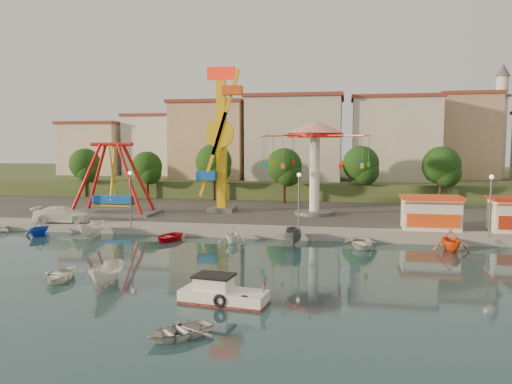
% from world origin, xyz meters
% --- Properties ---
extents(ground, '(200.00, 200.00, 0.00)m').
position_xyz_m(ground, '(0.00, 0.00, 0.00)').
color(ground, '#15343B').
rests_on(ground, ground).
extents(quay_deck, '(200.00, 100.00, 0.60)m').
position_xyz_m(quay_deck, '(0.00, 62.00, 0.30)').
color(quay_deck, '#9E998E').
rests_on(quay_deck, ground).
extents(asphalt_pad, '(90.00, 28.00, 0.01)m').
position_xyz_m(asphalt_pad, '(0.00, 30.00, 0.60)').
color(asphalt_pad, '#4C4944').
rests_on(asphalt_pad, quay_deck).
extents(hill_terrace, '(200.00, 60.00, 3.00)m').
position_xyz_m(hill_terrace, '(0.00, 67.00, 1.50)').
color(hill_terrace, '#384C26').
rests_on(hill_terrace, ground).
extents(pirate_ship_ride, '(10.00, 5.00, 8.00)m').
position_xyz_m(pirate_ship_ride, '(-13.59, 20.71, 4.39)').
color(pirate_ship_ride, '#59595E').
rests_on(pirate_ship_ride, quay_deck).
extents(kamikaze_tower, '(4.22, 3.10, 16.50)m').
position_xyz_m(kamikaze_tower, '(-1.88, 24.50, 8.59)').
color(kamikaze_tower, '#59595E').
rests_on(kamikaze_tower, quay_deck).
extents(wave_swinger, '(11.60, 11.60, 10.40)m').
position_xyz_m(wave_swinger, '(8.66, 24.13, 8.20)').
color(wave_swinger, '#59595E').
rests_on(wave_swinger, quay_deck).
extents(booth_left, '(5.40, 3.78, 3.08)m').
position_xyz_m(booth_left, '(19.83, 16.49, 2.16)').
color(booth_left, white).
rests_on(booth_left, quay_deck).
extents(lamp_post_1, '(0.14, 0.14, 5.00)m').
position_xyz_m(lamp_post_1, '(-8.00, 13.00, 3.10)').
color(lamp_post_1, '#59595E').
rests_on(lamp_post_1, quay_deck).
extents(lamp_post_2, '(0.14, 0.14, 5.00)m').
position_xyz_m(lamp_post_2, '(8.00, 13.00, 3.10)').
color(lamp_post_2, '#59595E').
rests_on(lamp_post_2, quay_deck).
extents(lamp_post_3, '(0.14, 0.14, 5.00)m').
position_xyz_m(lamp_post_3, '(24.00, 13.00, 3.10)').
color(lamp_post_3, '#59595E').
rests_on(lamp_post_3, quay_deck).
extents(tree_0, '(4.60, 4.60, 7.19)m').
position_xyz_m(tree_0, '(-26.00, 36.98, 5.47)').
color(tree_0, '#382314').
rests_on(tree_0, quay_deck).
extents(tree_1, '(4.35, 4.35, 6.80)m').
position_xyz_m(tree_1, '(-16.00, 36.24, 5.20)').
color(tree_1, '#382314').
rests_on(tree_1, quay_deck).
extents(tree_2, '(5.02, 5.02, 7.85)m').
position_xyz_m(tree_2, '(-6.00, 35.81, 5.92)').
color(tree_2, '#382314').
rests_on(tree_2, quay_deck).
extents(tree_3, '(4.68, 4.68, 7.32)m').
position_xyz_m(tree_3, '(4.00, 34.36, 5.55)').
color(tree_3, '#382314').
rests_on(tree_3, quay_deck).
extents(tree_4, '(4.86, 4.86, 7.60)m').
position_xyz_m(tree_4, '(14.00, 37.35, 5.75)').
color(tree_4, '#382314').
rests_on(tree_4, quay_deck).
extents(tree_5, '(4.83, 4.83, 7.54)m').
position_xyz_m(tree_5, '(24.00, 35.54, 5.71)').
color(tree_5, '#382314').
rests_on(tree_5, quay_deck).
extents(building_0, '(9.26, 9.53, 11.87)m').
position_xyz_m(building_0, '(-33.37, 46.06, 8.93)').
color(building_0, beige).
rests_on(building_0, hill_terrace).
extents(building_1, '(12.33, 9.01, 8.63)m').
position_xyz_m(building_1, '(-21.33, 51.38, 7.32)').
color(building_1, silver).
rests_on(building_1, hill_terrace).
extents(building_2, '(11.95, 9.28, 11.23)m').
position_xyz_m(building_2, '(-8.19, 51.96, 8.62)').
color(building_2, tan).
rests_on(building_2, hill_terrace).
extents(building_3, '(12.59, 10.50, 9.20)m').
position_xyz_m(building_3, '(5.60, 48.80, 7.60)').
color(building_3, beige).
rests_on(building_3, hill_terrace).
extents(building_4, '(10.75, 9.23, 9.24)m').
position_xyz_m(building_4, '(19.07, 52.20, 7.62)').
color(building_4, beige).
rests_on(building_4, hill_terrace).
extents(building_5, '(12.77, 10.96, 11.21)m').
position_xyz_m(building_5, '(32.37, 50.33, 8.61)').
color(building_5, tan).
rests_on(building_5, hill_terrace).
extents(minaret, '(2.80, 2.80, 18.00)m').
position_xyz_m(minaret, '(36.00, 54.00, 12.55)').
color(minaret, silver).
rests_on(minaret, hill_terrace).
extents(cabin_motorboat, '(4.84, 2.40, 1.63)m').
position_xyz_m(cabin_motorboat, '(5.75, -6.07, 0.44)').
color(cabin_motorboat, white).
rests_on(cabin_motorboat, ground).
extents(rowboat_a, '(3.36, 4.02, 0.72)m').
position_xyz_m(rowboat_a, '(-5.25, -3.51, 0.36)').
color(rowboat_a, white).
rests_on(rowboat_a, ground).
extents(rowboat_b, '(3.66, 3.73, 0.63)m').
position_xyz_m(rowboat_b, '(5.09, -11.03, 0.32)').
color(rowboat_b, beige).
rests_on(rowboat_b, ground).
extents(skiff, '(1.61, 3.70, 1.40)m').
position_xyz_m(skiff, '(-1.73, -4.22, 0.70)').
color(skiff, silver).
rests_on(skiff, ground).
extents(van, '(5.92, 3.30, 1.62)m').
position_xyz_m(van, '(-15.75, 14.00, 1.41)').
color(van, white).
rests_on(van, quay_deck).
extents(moored_boat_1, '(2.62, 2.97, 1.48)m').
position_xyz_m(moored_boat_1, '(-15.60, 9.80, 0.74)').
color(moored_boat_1, blue).
rests_on(moored_boat_1, ground).
extents(moored_boat_2, '(1.56, 3.96, 1.52)m').
position_xyz_m(moored_boat_2, '(-10.31, 9.80, 0.76)').
color(moored_boat_2, silver).
rests_on(moored_boat_2, ground).
extents(moored_boat_3, '(3.09, 3.90, 0.73)m').
position_xyz_m(moored_boat_3, '(-3.08, 9.80, 0.36)').
color(moored_boat_3, red).
rests_on(moored_boat_3, ground).
extents(moored_boat_4, '(2.79, 3.11, 1.46)m').
position_xyz_m(moored_boat_4, '(2.64, 9.80, 0.73)').
color(moored_boat_4, white).
rests_on(moored_boat_4, ground).
extents(moored_boat_5, '(1.75, 3.85, 1.44)m').
position_xyz_m(moored_boat_5, '(7.90, 9.80, 0.72)').
color(moored_boat_5, '#55555A').
rests_on(moored_boat_5, ground).
extents(moored_boat_6, '(3.06, 4.06, 0.79)m').
position_xyz_m(moored_boat_6, '(13.45, 9.80, 0.40)').
color(moored_boat_6, silver).
rests_on(moored_boat_6, ground).
extents(moored_boat_7, '(3.14, 3.54, 1.73)m').
position_xyz_m(moored_boat_7, '(20.33, 9.80, 0.87)').
color(moored_boat_7, '#FE5716').
rests_on(moored_boat_7, ground).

